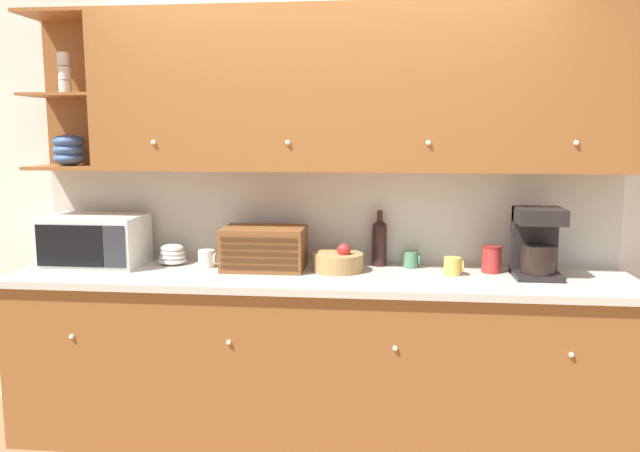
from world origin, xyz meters
name	(u,v)px	position (x,y,z in m)	size (l,w,h in m)	color
ground_plane	(324,411)	(0.00, 0.00, 0.00)	(24.00, 24.00, 0.00)	#896647
wall_back	(325,203)	(0.00, 0.03, 1.30)	(5.78, 0.06, 2.60)	silver
counter_unit	(318,356)	(0.00, -0.33, 0.48)	(3.40, 0.68, 0.95)	#935628
backsplash_panel	(324,216)	(0.00, -0.01, 1.23)	(3.38, 0.01, 0.56)	beige
upper_cabinets	(352,91)	(0.17, -0.17, 1.94)	(3.38, 0.36, 0.88)	#935628
microwave	(95,241)	(-1.31, -0.24, 1.10)	(0.55, 0.37, 0.29)	silver
bowl_stack_on_counter	(172,255)	(-0.88, -0.17, 1.01)	(0.16, 0.16, 0.12)	silver
mug	(207,259)	(-0.65, -0.23, 1.00)	(0.11, 0.09, 0.10)	silver
bread_box	(264,248)	(-0.32, -0.24, 1.07)	(0.46, 0.31, 0.24)	brown
fruit_basket	(338,262)	(0.10, -0.25, 1.00)	(0.29, 0.29, 0.16)	#A87F4C
wine_bottle	(379,241)	(0.33, -0.07, 1.10)	(0.09, 0.09, 0.32)	black
mug_blue_second	(411,259)	(0.51, -0.11, 1.00)	(0.09, 0.08, 0.10)	#4C845B
mug_patterned_third	(453,266)	(0.73, -0.28, 1.00)	(0.11, 0.09, 0.10)	gold
storage_canister	(492,259)	(0.95, -0.19, 1.03)	(0.11, 0.11, 0.15)	#B22D28
coffee_maker	(537,242)	(1.17, -0.28, 1.14)	(0.24, 0.24, 0.38)	black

